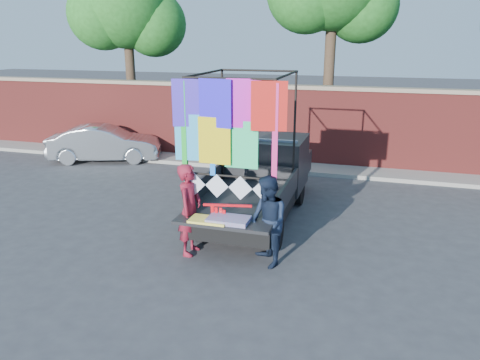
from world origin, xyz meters
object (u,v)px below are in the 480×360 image
(woman, at_px, (190,210))
(man, at_px, (267,222))
(pickup_truck, at_px, (262,176))
(sedan, at_px, (105,143))

(woman, height_order, man, woman)
(pickup_truck, xyz_separation_m, sedan, (-6.30, 3.07, -0.25))
(pickup_truck, bearing_deg, sedan, 154.00)
(woman, distance_m, man, 1.56)
(sedan, height_order, man, man)
(woman, bearing_deg, sedan, 43.22)
(man, bearing_deg, woman, -127.28)
(sedan, relative_size, woman, 2.05)
(man, bearing_deg, sedan, -164.74)
(pickup_truck, height_order, woman, pickup_truck)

